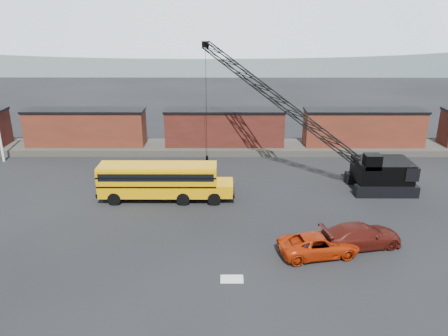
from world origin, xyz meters
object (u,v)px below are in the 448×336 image
at_px(red_pickup, 319,244).
at_px(school_bus, 162,180).
at_px(maroon_suv, 361,236).
at_px(crawler_crane, 282,103).

bearing_deg(red_pickup, school_bus, 41.13).
bearing_deg(red_pickup, maroon_suv, -81.73).
xyz_separation_m(maroon_suv, crawler_crane, (-4.07, 14.14, 6.41)).
bearing_deg(maroon_suv, red_pickup, 96.98).
height_order(school_bus, crawler_crane, crawler_crane).
relative_size(red_pickup, crawler_crane, 0.28).
distance_m(maroon_suv, crawler_crane, 16.05).
bearing_deg(crawler_crane, school_bus, -149.86).
distance_m(red_pickup, crawler_crane, 16.59).
xyz_separation_m(school_bus, maroon_suv, (14.80, -7.91, -0.97)).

